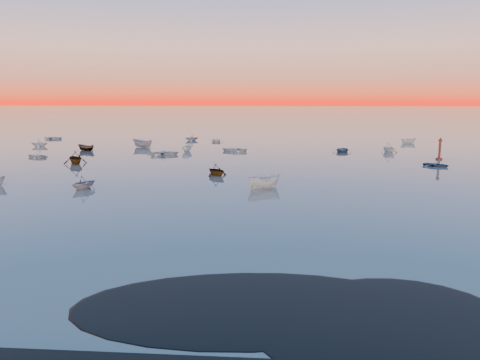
{
  "coord_description": "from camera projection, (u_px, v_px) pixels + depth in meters",
  "views": [
    {
      "loc": [
        6.91,
        -19.12,
        9.83
      ],
      "look_at": [
        3.41,
        28.0,
        1.19
      ],
      "focal_mm": 35.0,
      "sensor_mm": 36.0,
      "label": 1
    }
  ],
  "objects": [
    {
      "name": "ground",
      "position": [
        248.0,
        134.0,
        119.12
      ],
      "size": [
        600.0,
        600.0,
        0.0
      ],
      "primitive_type": "plane",
      "color": "#6F665C",
      "rests_on": "ground"
    },
    {
      "name": "mud_lobes",
      "position": [
        111.0,
        327.0,
        20.04
      ],
      "size": [
        140.0,
        6.0,
        0.07
      ],
      "primitive_type": null,
      "color": "black",
      "rests_on": "ground"
    },
    {
      "name": "moored_fleet",
      "position": [
        230.0,
        159.0,
        73.02
      ],
      "size": [
        124.0,
        58.0,
        1.2
      ],
      "primitive_type": null,
      "color": "silver",
      "rests_on": "ground"
    },
    {
      "name": "boat_near_center",
      "position": [
        264.0,
        188.0,
        50.17
      ],
      "size": [
        3.75,
        4.36,
        1.42
      ],
      "primitive_type": "imported",
      "rotation": [
        0.0,
        0.0,
        2.17
      ],
      "color": "silver",
      "rests_on": "ground"
    },
    {
      "name": "channel_marker",
      "position": [
        440.0,
        151.0,
        71.65
      ],
      "size": [
        0.99,
        0.99,
        3.53
      ],
      "color": "#4F1C11",
      "rests_on": "ground"
    }
  ]
}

